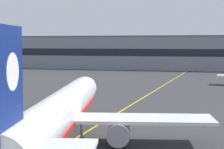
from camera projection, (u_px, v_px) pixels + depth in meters
The scene contains 4 objects.
taxiway_centreline at pixel (123, 110), 60.30m from camera, with size 0.30×180.00×0.01m, color yellow.
airliner_foreground at pixel (59, 113), 39.47m from camera, with size 32.34×41.28×11.65m.
safety_cone_by_nose_gear at pixel (103, 114), 55.10m from camera, with size 0.44×0.44×0.55m.
terminal_building at pixel (170, 53), 150.24m from camera, with size 131.53×12.40×13.51m.
Camera 1 is at (12.81, -28.27, 10.54)m, focal length 61.18 mm.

